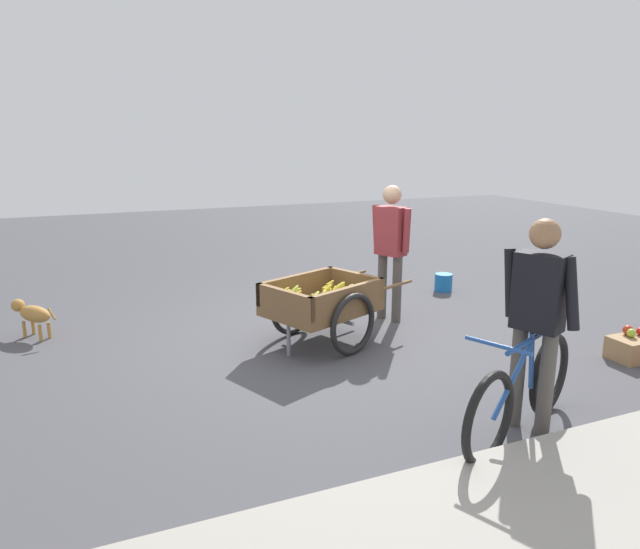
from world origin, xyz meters
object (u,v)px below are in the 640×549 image
(plastic_bucket, at_px, (443,282))
(bicycle, at_px, (522,392))
(apple_crate, at_px, (633,347))
(fruit_cart, at_px, (323,304))
(cyclist_person, at_px, (538,308))
(vendor_person, at_px, (391,241))
(dog, at_px, (32,313))

(plastic_bucket, bearing_deg, bicycle, 63.16)
(bicycle, height_order, apple_crate, bicycle)
(fruit_cart, relative_size, plastic_bucket, 7.32)
(cyclist_person, bearing_deg, apple_crate, -160.34)
(vendor_person, bearing_deg, fruit_cart, 23.05)
(bicycle, bearing_deg, dog, -47.60)
(bicycle, height_order, plastic_bucket, bicycle)
(vendor_person, relative_size, bicycle, 1.04)
(bicycle, bearing_deg, apple_crate, -160.03)
(fruit_cart, distance_m, apple_crate, 3.11)
(dog, bearing_deg, plastic_bucket, 178.82)
(vendor_person, height_order, dog, vendor_person)
(vendor_person, bearing_deg, plastic_bucket, -148.07)
(bicycle, bearing_deg, vendor_person, -99.68)
(bicycle, relative_size, cyclist_person, 0.97)
(dog, xyz_separation_m, plastic_bucket, (-5.24, 0.11, -0.15))
(cyclist_person, bearing_deg, plastic_bucket, -115.45)
(vendor_person, relative_size, plastic_bucket, 6.46)
(cyclist_person, distance_m, apple_crate, 2.23)
(fruit_cart, bearing_deg, plastic_bucket, -151.76)
(bicycle, xyz_separation_m, apple_crate, (-2.09, -0.76, -0.23))
(vendor_person, height_order, plastic_bucket, vendor_person)
(vendor_person, relative_size, cyclist_person, 1.01)
(fruit_cart, distance_m, cyclist_person, 2.43)
(dog, height_order, apple_crate, dog)
(fruit_cart, height_order, dog, fruit_cart)
(bicycle, height_order, dog, bicycle)
(apple_crate, bearing_deg, dog, -28.42)
(cyclist_person, relative_size, plastic_bucket, 6.43)
(cyclist_person, relative_size, apple_crate, 3.62)
(fruit_cart, relative_size, dog, 3.34)
(fruit_cart, height_order, vendor_person, vendor_person)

